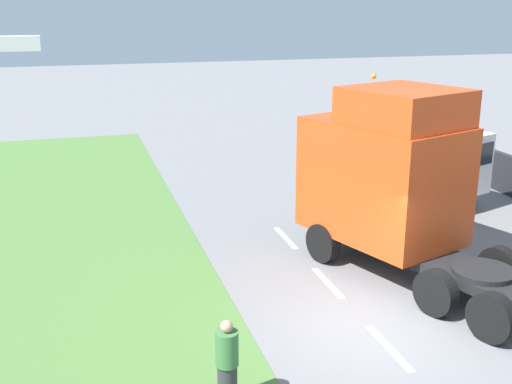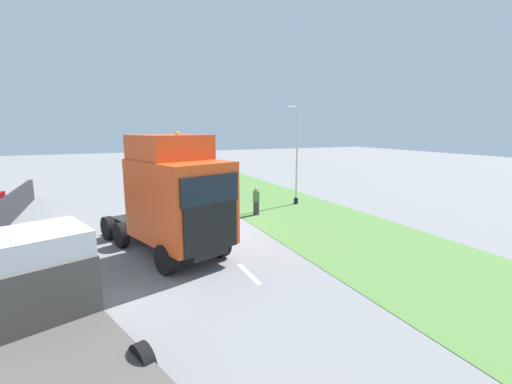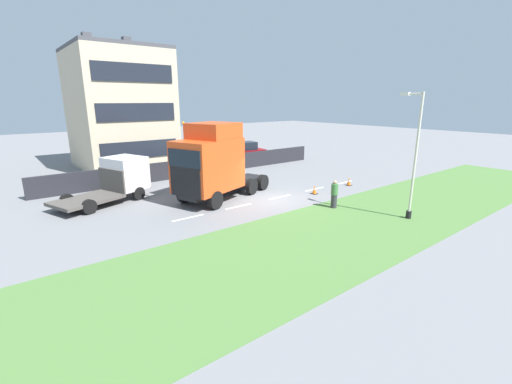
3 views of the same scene
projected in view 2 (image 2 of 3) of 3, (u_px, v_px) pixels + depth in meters
ground_plane at (204, 229)px, 16.76m from camera, size 120.00×120.00×0.00m
grass_verge at (308, 217)px, 19.15m from camera, size 7.00×44.00×0.01m
lane_markings at (200, 226)px, 17.39m from camera, size 0.16×14.60×0.00m
lorry_cab at (176, 197)px, 12.82m from camera, size 4.65×7.29×4.78m
flatbed_truck at (40, 288)px, 7.66m from camera, size 3.96×5.84×2.54m
lamp_post at (295, 158)px, 21.87m from camera, size 1.25×0.27×6.29m
pedestrian at (256, 202)px, 19.46m from camera, size 0.39×0.39×1.60m
traffic_cone_lead at (204, 209)px, 19.70m from camera, size 0.36×0.36×0.58m
traffic_cone_trailing at (188, 198)px, 22.97m from camera, size 0.36×0.36×0.58m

